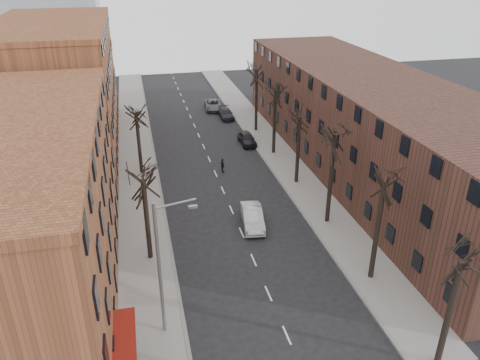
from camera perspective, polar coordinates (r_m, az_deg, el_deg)
sidewalk_left at (r=51.69m, az=-12.36°, el=1.36°), size 4.00×90.00×0.15m
sidewalk_right at (r=54.01m, az=4.81°, el=2.97°), size 4.00×90.00×0.15m
building_left_near at (r=32.20m, az=-26.50°, el=-4.76°), size 12.00×26.00×12.00m
building_left_far at (r=58.60m, az=-21.25°, el=10.30°), size 12.00×28.00×14.00m
building_right at (r=51.02m, az=15.39°, el=6.65°), size 12.00×50.00×10.00m
tree_right_b at (r=35.49m, az=15.58°, el=-11.42°), size 5.20×5.20×10.80m
tree_right_c at (r=41.39m, az=10.53°, el=-5.05°), size 5.20×5.20×11.60m
tree_right_d at (r=47.90m, az=6.86°, el=-0.32°), size 5.20×5.20×10.00m
tree_right_e at (r=54.80m, az=4.09°, el=3.26°), size 5.20×5.20×10.80m
tree_right_f at (r=61.97m, az=1.94°, el=6.02°), size 5.20×5.20×11.60m
tree_left_a at (r=36.81m, az=-10.82°, el=-9.36°), size 5.20×5.20×9.50m
tree_left_b at (r=50.80m, az=-11.87°, el=0.87°), size 5.20×5.20×9.50m
streetlight at (r=27.39m, az=-9.49°, el=-10.08°), size 2.45×0.22×9.03m
silver_sedan at (r=39.86m, az=1.52°, el=-4.55°), size 2.25×4.93×1.57m
parked_car_near at (r=57.19m, az=0.85°, el=5.08°), size 1.83×4.28×1.44m
parked_car_mid at (r=66.87m, az=-1.71°, el=8.10°), size 1.94×4.50×1.29m
parked_car_far at (r=70.84m, az=-3.30°, el=9.13°), size 2.77×5.23×1.40m
pedestrian_crossing at (r=49.61m, az=-2.14°, el=1.80°), size 0.53×0.96×1.56m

